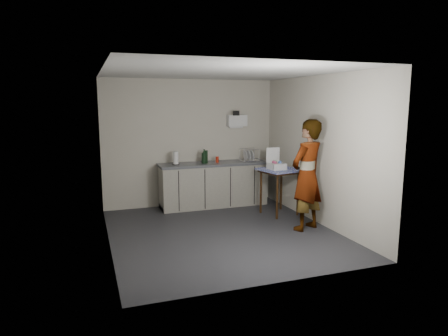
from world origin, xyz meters
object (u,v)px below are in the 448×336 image
object	(u,v)px
soap_bottle	(204,156)
dish_rack	(249,158)
soda_can	(217,160)
standing_man	(307,175)
side_table	(280,175)
paper_towel	(176,158)
bakery_box	(276,165)
dark_bottle	(206,157)
kitchen_counter	(213,186)

from	to	relation	value
soap_bottle	dish_rack	world-z (taller)	soap_bottle
soap_bottle	soda_can	xyz separation A→B (m)	(0.29, 0.03, -0.09)
standing_man	soap_bottle	bearing A→B (deg)	-82.14
side_table	paper_towel	bearing A→B (deg)	138.77
soda_can	bakery_box	distance (m)	1.31
dish_rack	dark_bottle	bearing A→B (deg)	179.47
soda_can	paper_towel	bearing A→B (deg)	-179.42
kitchen_counter	dark_bottle	size ratio (longest dim) A/B	8.56
soda_can	dish_rack	world-z (taller)	dish_rack
dark_bottle	bakery_box	bearing A→B (deg)	-42.63
soda_can	bakery_box	world-z (taller)	bakery_box
standing_man	bakery_box	xyz separation A→B (m)	(-0.08, 0.99, 0.04)
dark_bottle	dish_rack	xyz separation A→B (m)	(0.95, -0.01, -0.07)
dish_rack	standing_man	bearing A→B (deg)	-83.82
side_table	soap_bottle	world-z (taller)	soap_bottle
soda_can	bakery_box	size ratio (longest dim) A/B	0.30
bakery_box	soda_can	bearing A→B (deg)	126.46
kitchen_counter	paper_towel	size ratio (longest dim) A/B	8.58
bakery_box	dark_bottle	bearing A→B (deg)	133.85
standing_man	bakery_box	distance (m)	0.99
paper_towel	bakery_box	world-z (taller)	bakery_box
side_table	soda_can	world-z (taller)	soda_can
dark_bottle	dish_rack	size ratio (longest dim) A/B	0.69
soap_bottle	standing_man	bearing A→B (deg)	-58.31
soap_bottle	bakery_box	size ratio (longest dim) A/B	0.73
kitchen_counter	standing_man	size ratio (longest dim) A/B	1.20
side_table	dish_rack	world-z (taller)	dish_rack
soda_can	dish_rack	size ratio (longest dim) A/B	0.32
side_table	soda_can	xyz separation A→B (m)	(-0.92, 1.01, 0.20)
dark_bottle	paper_towel	xyz separation A→B (m)	(-0.62, -0.00, -0.01)
bakery_box	kitchen_counter	bearing A→B (deg)	128.82
side_table	bakery_box	distance (m)	0.22
kitchen_counter	soap_bottle	world-z (taller)	soap_bottle
soap_bottle	soda_can	size ratio (longest dim) A/B	2.41
standing_man	dark_bottle	size ratio (longest dim) A/B	7.12
soap_bottle	dish_rack	bearing A→B (deg)	1.17
soap_bottle	paper_towel	world-z (taller)	soap_bottle
standing_man	dish_rack	size ratio (longest dim) A/B	4.95
kitchen_counter	paper_towel	distance (m)	0.99
paper_towel	bakery_box	xyz separation A→B (m)	(1.71, -1.00, -0.06)
side_table	paper_towel	size ratio (longest dim) A/B	3.37
soap_bottle	bakery_box	bearing A→B (deg)	-40.57
paper_towel	soap_bottle	bearing A→B (deg)	-2.52
bakery_box	soap_bottle	bearing A→B (deg)	135.91
side_table	soap_bottle	bearing A→B (deg)	129.16
soap_bottle	bakery_box	distance (m)	1.49
soda_can	dark_bottle	distance (m)	0.25
soda_can	soap_bottle	bearing A→B (deg)	-173.29
side_table	standing_man	distance (m)	1.00
side_table	bakery_box	size ratio (longest dim) A/B	2.20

